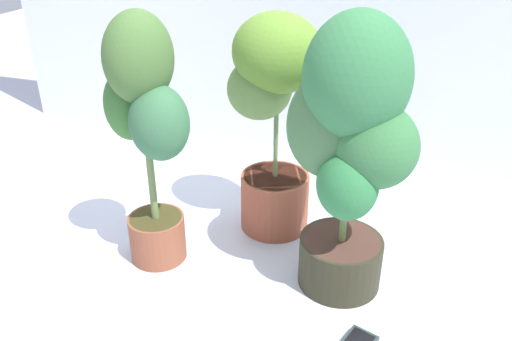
% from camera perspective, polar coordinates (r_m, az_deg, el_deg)
% --- Properties ---
extents(ground_plane, '(8.00, 8.00, 0.00)m').
position_cam_1_polar(ground_plane, '(1.85, 0.30, -8.63)').
color(ground_plane, silver).
rests_on(ground_plane, ground).
extents(potted_plant_center, '(0.38, 0.34, 0.79)m').
position_cam_1_polar(potted_plant_center, '(1.78, 1.81, 6.75)').
color(potted_plant_center, '#9A4C33').
rests_on(potted_plant_center, ground).
extents(potted_plant_front_right, '(0.46, 0.39, 0.86)m').
position_cam_1_polar(potted_plant_front_right, '(1.47, 10.26, 3.46)').
color(potted_plant_front_right, '#2D2B1B').
rests_on(potted_plant_front_right, ground).
extents(potted_plant_front_left, '(0.35, 0.27, 0.83)m').
position_cam_1_polar(potted_plant_front_left, '(1.61, -12.01, 5.13)').
color(potted_plant_front_left, brown).
rests_on(potted_plant_front_left, ground).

